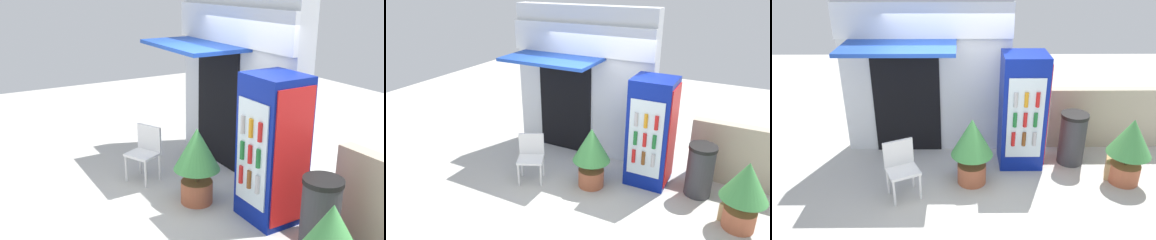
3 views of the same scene
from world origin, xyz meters
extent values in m
plane|color=beige|center=(0.00, 0.00, 0.00)|extent=(16.00, 16.00, 0.00)
cube|color=silver|center=(-0.61, 1.41, 1.50)|extent=(2.94, 0.32, 3.00)
cube|color=white|center=(-0.61, 1.22, 2.38)|extent=(2.94, 0.08, 0.58)
cube|color=#1E47B2|center=(-0.96, 0.75, 2.06)|extent=(1.78, 1.00, 0.06)
cube|color=black|center=(-0.96, 1.24, 1.01)|extent=(1.18, 0.03, 2.01)
cube|color=navy|center=(1.01, 0.79, 0.98)|extent=(0.72, 0.65, 1.95)
cube|color=silver|center=(1.01, 0.45, 0.98)|extent=(0.58, 0.02, 1.37)
cube|color=red|center=(1.38, 0.79, 0.98)|extent=(0.02, 0.59, 1.76)
cylinder|color=red|center=(0.84, 0.44, 0.63)|extent=(0.06, 0.06, 0.24)
cylinder|color=brown|center=(1.01, 0.44, 0.63)|extent=(0.06, 0.06, 0.24)
cylinder|color=#B2B2B7|center=(1.18, 0.44, 0.63)|extent=(0.06, 0.06, 0.24)
cylinder|color=#196B2D|center=(0.85, 0.44, 0.98)|extent=(0.06, 0.06, 0.24)
cylinder|color=red|center=(1.01, 0.44, 0.98)|extent=(0.06, 0.06, 0.24)
cylinder|color=#196B2D|center=(1.17, 0.44, 0.98)|extent=(0.06, 0.06, 0.24)
cylinder|color=#B2B2B7|center=(0.84, 0.44, 1.32)|extent=(0.06, 0.06, 0.24)
cylinder|color=orange|center=(1.01, 0.44, 1.32)|extent=(0.06, 0.06, 0.24)
cylinder|color=red|center=(1.18, 0.44, 1.32)|extent=(0.06, 0.06, 0.24)
cylinder|color=white|center=(-0.98, -0.45, 0.21)|extent=(0.04, 0.04, 0.43)
cylinder|color=white|center=(-0.62, -0.27, 0.21)|extent=(0.04, 0.04, 0.43)
cylinder|color=white|center=(-1.12, -0.14, 0.21)|extent=(0.04, 0.04, 0.43)
cylinder|color=white|center=(-0.76, 0.03, 0.21)|extent=(0.04, 0.04, 0.43)
cube|color=white|center=(-0.87, -0.21, 0.45)|extent=(0.58, 0.55, 0.04)
cube|color=white|center=(-0.95, -0.05, 0.67)|extent=(0.43, 0.23, 0.41)
cylinder|color=#AD5B3D|center=(0.16, 0.17, 0.16)|extent=(0.46, 0.46, 0.32)
cylinder|color=brown|center=(0.16, 0.17, 0.42)|extent=(0.05, 0.05, 0.19)
cone|color=#47994C|center=(0.16, 0.17, 0.81)|extent=(0.66, 0.66, 0.60)
cone|color=#47994C|center=(2.61, 0.15, 0.81)|extent=(0.68, 0.68, 0.59)
cylinder|color=#38383D|center=(1.91, 0.78, 0.43)|extent=(0.44, 0.44, 0.86)
cylinder|color=black|center=(1.91, 0.78, 0.89)|extent=(0.47, 0.47, 0.06)
camera|label=1|loc=(5.04, -2.74, 3.03)|focal=41.16mm
camera|label=2|loc=(2.47, -4.75, 3.52)|focal=32.90mm
camera|label=3|loc=(-0.01, -4.90, 3.47)|focal=34.96mm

